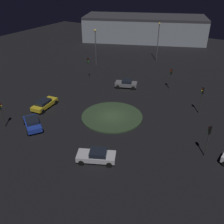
{
  "coord_description": "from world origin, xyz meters",
  "views": [
    {
      "loc": [
        27.67,
        16.59,
        18.88
      ],
      "look_at": [
        0.0,
        0.0,
        0.83
      ],
      "focal_mm": 41.04,
      "sensor_mm": 36.0,
      "label": 1
    }
  ],
  "objects_px": {
    "streetlamp_southwest": "(95,41)",
    "streetlamp_west": "(158,38)",
    "traffic_light_southeast": "(1,110)",
    "traffic_light_southwest": "(88,64)",
    "store_building": "(144,28)",
    "car_blue": "(32,123)",
    "car_grey": "(126,84)",
    "traffic_light_west": "(171,75)",
    "car_silver": "(97,156)",
    "traffic_light_northwest": "(202,95)",
    "car_yellow": "(44,104)",
    "traffic_light_north": "(209,135)"
  },
  "relations": [
    {
      "from": "streetlamp_southwest",
      "to": "streetlamp_west",
      "type": "distance_m",
      "value": 14.27
    },
    {
      "from": "traffic_light_southeast",
      "to": "traffic_light_southwest",
      "type": "height_order",
      "value": "traffic_light_southwest"
    },
    {
      "from": "traffic_light_southwest",
      "to": "store_building",
      "type": "bearing_deg",
      "value": 138.8
    },
    {
      "from": "car_blue",
      "to": "streetlamp_west",
      "type": "xyz_separation_m",
      "value": [
        -35.87,
        3.16,
        4.46
      ]
    },
    {
      "from": "streetlamp_southwest",
      "to": "store_building",
      "type": "relative_size",
      "value": 0.21
    },
    {
      "from": "car_grey",
      "to": "streetlamp_west",
      "type": "bearing_deg",
      "value": 73.63
    },
    {
      "from": "traffic_light_southeast",
      "to": "traffic_light_west",
      "type": "xyz_separation_m",
      "value": [
        -23.77,
        14.82,
        0.03
      ]
    },
    {
      "from": "car_silver",
      "to": "streetlamp_southwest",
      "type": "distance_m",
      "value": 33.66
    },
    {
      "from": "store_building",
      "to": "traffic_light_southwest",
      "type": "bearing_deg",
      "value": 74.98
    },
    {
      "from": "traffic_light_southwest",
      "to": "traffic_light_northwest",
      "type": "bearing_deg",
      "value": 35.1
    },
    {
      "from": "streetlamp_west",
      "to": "store_building",
      "type": "distance_m",
      "value": 20.4
    },
    {
      "from": "traffic_light_northwest",
      "to": "streetlamp_southwest",
      "type": "bearing_deg",
      "value": -58.49
    },
    {
      "from": "streetlamp_southwest",
      "to": "streetlamp_west",
      "type": "bearing_deg",
      "value": 131.74
    },
    {
      "from": "car_yellow",
      "to": "traffic_light_west",
      "type": "relative_size",
      "value": 1.27
    },
    {
      "from": "car_blue",
      "to": "store_building",
      "type": "relative_size",
      "value": 0.12
    },
    {
      "from": "car_grey",
      "to": "car_silver",
      "type": "xyz_separation_m",
      "value": [
        19.77,
        6.85,
        -0.04
      ]
    },
    {
      "from": "car_blue",
      "to": "traffic_light_west",
      "type": "xyz_separation_m",
      "value": [
        -21.97,
        11.36,
        1.92
      ]
    },
    {
      "from": "car_grey",
      "to": "traffic_light_southeast",
      "type": "bearing_deg",
      "value": -131.67
    },
    {
      "from": "traffic_light_west",
      "to": "traffic_light_northwest",
      "type": "bearing_deg",
      "value": 62.45
    },
    {
      "from": "traffic_light_southeast",
      "to": "streetlamp_southwest",
      "type": "height_order",
      "value": "streetlamp_southwest"
    },
    {
      "from": "car_grey",
      "to": "streetlamp_southwest",
      "type": "height_order",
      "value": "streetlamp_southwest"
    },
    {
      "from": "car_yellow",
      "to": "car_blue",
      "type": "xyz_separation_m",
      "value": [
        5.04,
        2.72,
        0.02
      ]
    },
    {
      "from": "car_blue",
      "to": "car_grey",
      "type": "bearing_deg",
      "value": -69.33
    },
    {
      "from": "traffic_light_west",
      "to": "store_building",
      "type": "distance_m",
      "value": 36.46
    },
    {
      "from": "car_grey",
      "to": "car_silver",
      "type": "distance_m",
      "value": 20.92
    },
    {
      "from": "car_grey",
      "to": "traffic_light_west",
      "type": "bearing_deg",
      "value": 5.75
    },
    {
      "from": "traffic_light_west",
      "to": "traffic_light_southeast",
      "type": "bearing_deg",
      "value": -17.19
    },
    {
      "from": "car_grey",
      "to": "store_building",
      "type": "relative_size",
      "value": 0.12
    },
    {
      "from": "traffic_light_southwest",
      "to": "traffic_light_west",
      "type": "xyz_separation_m",
      "value": [
        -3.66,
        15.13,
        -0.35
      ]
    },
    {
      "from": "car_grey",
      "to": "traffic_light_west",
      "type": "relative_size",
      "value": 1.14
    },
    {
      "from": "car_yellow",
      "to": "car_silver",
      "type": "height_order",
      "value": "car_silver"
    },
    {
      "from": "streetlamp_west",
      "to": "store_building",
      "type": "bearing_deg",
      "value": -146.74
    },
    {
      "from": "traffic_light_southeast",
      "to": "streetlamp_southwest",
      "type": "distance_m",
      "value": 28.57
    },
    {
      "from": "streetlamp_southwest",
      "to": "car_yellow",
      "type": "bearing_deg",
      "value": 12.61
    },
    {
      "from": "traffic_light_southeast",
      "to": "streetlamp_west",
      "type": "height_order",
      "value": "streetlamp_west"
    },
    {
      "from": "car_yellow",
      "to": "streetlamp_west",
      "type": "bearing_deg",
      "value": -17.46
    },
    {
      "from": "car_grey",
      "to": "traffic_light_southwest",
      "type": "relative_size",
      "value": 1.01
    },
    {
      "from": "car_silver",
      "to": "traffic_light_west",
      "type": "bearing_deg",
      "value": -115.2
    },
    {
      "from": "traffic_light_northwest",
      "to": "streetlamp_west",
      "type": "xyz_separation_m",
      "value": [
        -20.17,
        -15.08,
        2.26
      ]
    },
    {
      "from": "traffic_light_southeast",
      "to": "traffic_light_north",
      "type": "bearing_deg",
      "value": -24.26
    },
    {
      "from": "car_yellow",
      "to": "store_building",
      "type": "height_order",
      "value": "store_building"
    },
    {
      "from": "car_yellow",
      "to": "traffic_light_west",
      "type": "height_order",
      "value": "traffic_light_west"
    },
    {
      "from": "car_grey",
      "to": "traffic_light_west",
      "type": "height_order",
      "value": "traffic_light_west"
    },
    {
      "from": "traffic_light_north",
      "to": "streetlamp_southwest",
      "type": "height_order",
      "value": "streetlamp_southwest"
    },
    {
      "from": "car_yellow",
      "to": "traffic_light_west",
      "type": "xyz_separation_m",
      "value": [
        -16.92,
        14.07,
        1.94
      ]
    },
    {
      "from": "traffic_light_north",
      "to": "streetlamp_southwest",
      "type": "bearing_deg",
      "value": -26.39
    },
    {
      "from": "traffic_light_west",
      "to": "streetlamp_southwest",
      "type": "relative_size",
      "value": 0.48
    },
    {
      "from": "car_grey",
      "to": "traffic_light_north",
      "type": "xyz_separation_m",
      "value": [
        12.65,
        17.02,
        2.12
      ]
    },
    {
      "from": "traffic_light_north",
      "to": "traffic_light_northwest",
      "type": "bearing_deg",
      "value": -63.1
    },
    {
      "from": "traffic_light_north",
      "to": "streetlamp_west",
      "type": "height_order",
      "value": "streetlamp_west"
    }
  ]
}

